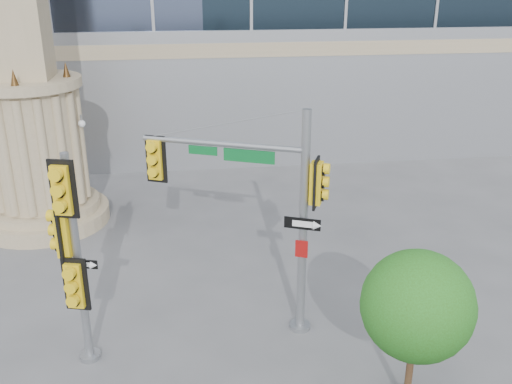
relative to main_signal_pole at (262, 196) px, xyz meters
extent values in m
plane|color=#545456|center=(-0.71, -1.89, -3.46)|extent=(120.00, 120.00, 0.00)
cylinder|color=tan|center=(-6.71, 7.11, -3.21)|extent=(4.40, 4.40, 0.50)
cylinder|color=tan|center=(-6.71, 7.11, -2.81)|extent=(3.80, 3.80, 0.30)
cylinder|color=tan|center=(-6.71, 7.11, -0.66)|extent=(3.00, 3.00, 4.00)
cylinder|color=tan|center=(-6.71, 7.11, 1.49)|extent=(3.50, 3.50, 0.30)
cone|color=#472D14|center=(-5.41, 7.11, 1.89)|extent=(0.24, 0.24, 0.50)
cylinder|color=slate|center=(0.93, -0.39, -3.40)|extent=(0.52, 0.52, 0.11)
cylinder|color=slate|center=(0.93, -0.39, -0.67)|extent=(0.20, 0.20, 5.58)
cylinder|color=slate|center=(-0.87, 0.37, 1.19)|extent=(3.65, 1.64, 0.13)
cube|color=#0B5C25|center=(-0.28, 0.10, 0.96)|extent=(1.13, 0.50, 0.30)
cube|color=yellow|center=(-2.41, 1.02, 0.68)|extent=(0.57, 0.44, 1.16)
cube|color=yellow|center=(1.17, -0.49, 0.45)|extent=(0.44, 0.57, 1.16)
cube|color=black|center=(0.88, -0.51, -0.53)|extent=(0.80, 0.36, 0.28)
cube|color=maroon|center=(0.88, -0.51, -1.18)|extent=(0.29, 0.14, 0.43)
cylinder|color=slate|center=(-4.13, -0.91, -3.40)|extent=(0.48, 0.48, 0.12)
cylinder|color=slate|center=(-4.13, -0.91, -0.97)|extent=(0.18, 0.18, 4.98)
cube|color=yellow|center=(-4.18, -1.12, 0.83)|extent=(0.60, 0.41, 1.25)
cube|color=yellow|center=(-4.34, -0.85, -0.27)|extent=(0.41, 0.60, 1.25)
cube|color=yellow|center=(-4.18, -1.12, -1.37)|extent=(0.60, 0.41, 1.25)
cube|color=black|center=(-3.99, -1.07, -0.92)|extent=(0.60, 0.19, 0.20)
cylinder|color=#382314|center=(2.54, -3.34, -2.52)|extent=(0.15, 0.15, 1.88)
sphere|color=#255413|center=(2.54, -3.34, -1.06)|extent=(2.19, 2.19, 2.19)
sphere|color=#255413|center=(3.01, -3.08, -1.37)|extent=(1.35, 1.35, 1.35)
sphere|color=#255413|center=(2.18, -3.60, -1.32)|extent=(1.15, 1.15, 1.15)
camera|label=1|loc=(-1.76, -12.19, 4.97)|focal=40.00mm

